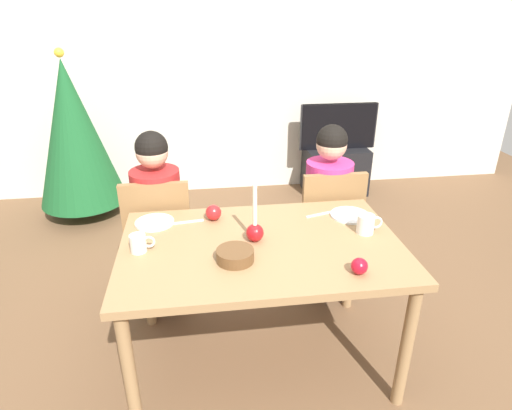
{
  "coord_description": "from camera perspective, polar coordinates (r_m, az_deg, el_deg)",
  "views": [
    {
      "loc": [
        -0.28,
        -1.86,
        1.83
      ],
      "look_at": [
        0.0,
        0.2,
        0.87
      ],
      "focal_mm": 30.39,
      "sensor_mm": 36.0,
      "label": 1
    }
  ],
  "objects": [
    {
      "name": "chair_right",
      "position": [
        2.91,
        9.35,
        -2.44
      ],
      "size": [
        0.4,
        0.4,
        0.9
      ],
      "color": "olive",
      "rests_on": "ground"
    },
    {
      "name": "person_right_child",
      "position": [
        2.92,
        9.25,
        -1.14
      ],
      "size": [
        0.3,
        0.3,
        1.17
      ],
      "color": "#33384C",
      "rests_on": "ground"
    },
    {
      "name": "plate_left",
      "position": [
        2.42,
        -13.21,
        -2.24
      ],
      "size": [
        0.21,
        0.21,
        0.01
      ],
      "primitive_type": "cylinder",
      "color": "white",
      "rests_on": "dining_table"
    },
    {
      "name": "tv_stand",
      "position": [
        4.67,
        10.34,
        4.55
      ],
      "size": [
        0.64,
        0.4,
        0.48
      ],
      "primitive_type": "cube",
      "color": "black",
      "rests_on": "ground"
    },
    {
      "name": "ground_plane",
      "position": [
        2.63,
        0.63,
        -19.4
      ],
      "size": [
        7.68,
        7.68,
        0.0
      ],
      "primitive_type": "plane",
      "color": "brown"
    },
    {
      "name": "dining_table",
      "position": [
        2.21,
        0.71,
        -6.95
      ],
      "size": [
        1.4,
        0.9,
        0.75
      ],
      "color": "#99754C",
      "rests_on": "ground"
    },
    {
      "name": "apple_by_left_plate",
      "position": [
        2.39,
        -5.62,
        -1.0
      ],
      "size": [
        0.09,
        0.09,
        0.09
      ],
      "primitive_type": "sphere",
      "color": "red",
      "rests_on": "dining_table"
    },
    {
      "name": "plate_right",
      "position": [
        2.49,
        12.26,
        -1.31
      ],
      "size": [
        0.22,
        0.22,
        0.01
      ],
      "primitive_type": "cylinder",
      "color": "silver",
      "rests_on": "dining_table"
    },
    {
      "name": "tv",
      "position": [
        4.53,
        10.79,
        10.12
      ],
      "size": [
        0.79,
        0.05,
        0.46
      ],
      "color": "black",
      "rests_on": "tv_stand"
    },
    {
      "name": "christmas_tree",
      "position": [
        4.23,
        -22.86,
        8.62
      ],
      "size": [
        0.77,
        0.77,
        1.51
      ],
      "color": "brown",
      "rests_on": "ground"
    },
    {
      "name": "candle_centerpiece",
      "position": [
        2.16,
        -0.15,
        -3.22
      ],
      "size": [
        0.09,
        0.09,
        0.31
      ],
      "color": "red",
      "rests_on": "dining_table"
    },
    {
      "name": "bowl_walnuts",
      "position": [
        2.02,
        -2.76,
        -6.63
      ],
      "size": [
        0.18,
        0.18,
        0.06
      ],
      "primitive_type": "cylinder",
      "color": "brown",
      "rests_on": "dining_table"
    },
    {
      "name": "apple_near_candle",
      "position": [
        1.98,
        13.45,
        -7.83
      ],
      "size": [
        0.08,
        0.08,
        0.08
      ],
      "primitive_type": "sphere",
      "color": "red",
      "rests_on": "dining_table"
    },
    {
      "name": "mug_right",
      "position": [
        2.32,
        14.3,
        -2.44
      ],
      "size": [
        0.14,
        0.09,
        0.1
      ],
      "color": "silver",
      "rests_on": "dining_table"
    },
    {
      "name": "chair_left",
      "position": [
        2.81,
        -12.52,
        -3.81
      ],
      "size": [
        0.4,
        0.4,
        0.9
      ],
      "color": "olive",
      "rests_on": "ground"
    },
    {
      "name": "mug_left",
      "position": [
        2.16,
        -15.15,
        -4.88
      ],
      "size": [
        0.12,
        0.08,
        0.09
      ],
      "color": "silver",
      "rests_on": "dining_table"
    },
    {
      "name": "person_left_child",
      "position": [
        2.81,
        -12.59,
        -2.47
      ],
      "size": [
        0.3,
        0.3,
        1.17
      ],
      "color": "#33384C",
      "rests_on": "ground"
    },
    {
      "name": "fork_right",
      "position": [
        2.48,
        8.43,
        -1.22
      ],
      "size": [
        0.18,
        0.06,
        0.01
      ],
      "primitive_type": "cube",
      "rotation": [
        0.0,
        0.0,
        0.29
      ],
      "color": "silver",
      "rests_on": "dining_table"
    },
    {
      "name": "back_wall",
      "position": [
        4.5,
        -4.39,
        18.02
      ],
      "size": [
        6.4,
        0.1,
        2.6
      ],
      "primitive_type": "cube",
      "color": "beige",
      "rests_on": "ground"
    },
    {
      "name": "fork_left",
      "position": [
        2.4,
        -9.04,
        -2.22
      ],
      "size": [
        0.18,
        0.04,
        0.01
      ],
      "primitive_type": "cube",
      "rotation": [
        0.0,
        0.0,
        0.12
      ],
      "color": "silver",
      "rests_on": "dining_table"
    }
  ]
}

